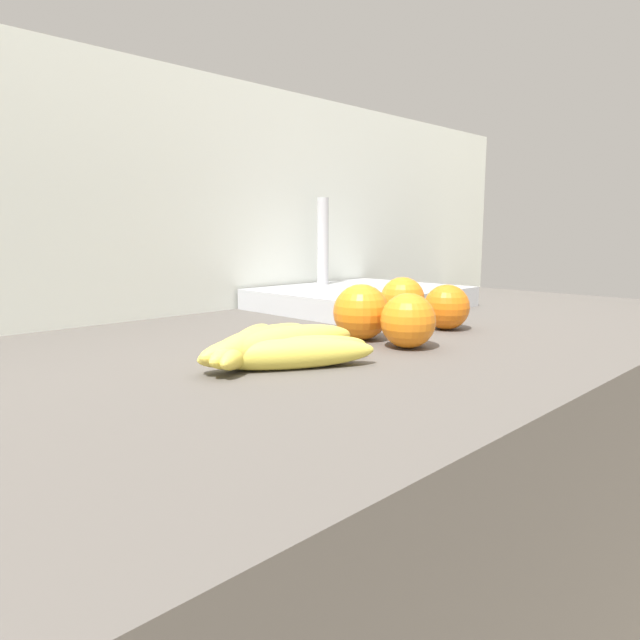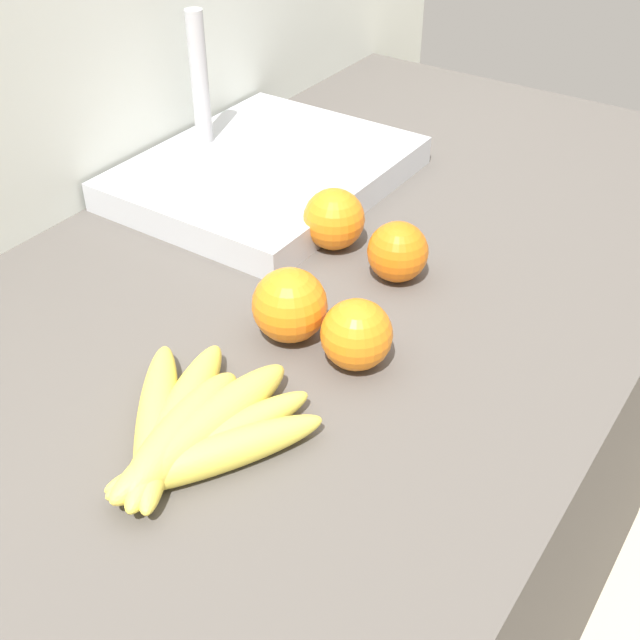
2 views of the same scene
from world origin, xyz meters
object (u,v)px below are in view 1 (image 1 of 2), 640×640
banana_bunch (272,347)px  orange_far_right (402,299)px  orange_center (360,312)px  orange_right (447,307)px  orange_back_left (408,321)px  sink_basin (360,296)px

banana_bunch → orange_far_right: size_ratio=2.93×
banana_bunch → orange_center: (0.18, 0.02, 0.02)m
orange_center → orange_far_right: bearing=18.9°
orange_right → orange_center: orange_center is taller
orange_back_left → sink_basin: sink_basin is taller
orange_far_right → orange_right: (-0.02, -0.10, -0.00)m
orange_right → sink_basin: (0.10, 0.26, -0.01)m
orange_back_left → sink_basin: bearing=50.0°
orange_back_left → orange_right: orange_back_left is taller
banana_bunch → orange_back_left: bearing=-17.8°
orange_back_left → sink_basin: size_ratio=0.19×
orange_back_left → orange_center: size_ratio=0.92×
banana_bunch → orange_center: bearing=7.2°
orange_far_right → sink_basin: sink_basin is taller
orange_far_right → sink_basin: 0.19m
orange_back_left → orange_right: size_ratio=1.03×
sink_basin → orange_far_right: bearing=-116.0°
banana_bunch → orange_center: orange_center is taller
banana_bunch → orange_right: orange_right is taller
banana_bunch → sink_basin: sink_basin is taller
orange_far_right → sink_basin: (0.08, 0.17, -0.02)m
orange_right → orange_center: (-0.16, 0.04, 0.00)m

